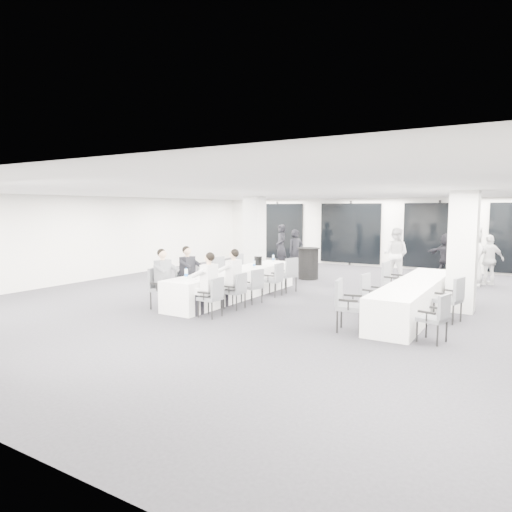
{
  "coord_description": "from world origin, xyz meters",
  "views": [
    {
      "loc": [
        5.56,
        -10.45,
        2.4
      ],
      "look_at": [
        -0.67,
        -0.2,
        1.14
      ],
      "focal_mm": 32.0,
      "sensor_mm": 36.0,
      "label": 1
    }
  ],
  "objects": [
    {
      "name": "cocktail_table",
      "position": [
        -0.89,
        3.59,
        0.54
      ],
      "size": [
        0.76,
        0.76,
        1.06
      ],
      "color": "black",
      "rests_on": "floor"
    },
    {
      "name": "seated_guest_c",
      "position": [
        -0.54,
        -2.51,
        0.81
      ],
      "size": [
        0.5,
        0.38,
        1.44
      ],
      "rotation": [
        0.0,
        0.0,
        1.57
      ],
      "color": "silver",
      "rests_on": "floor"
    },
    {
      "name": "chair_main_right_second",
      "position": [
        -0.38,
        -1.54,
        0.49
      ],
      "size": [
        0.44,
        0.5,
        0.86
      ],
      "rotation": [
        0.0,
        0.0,
        1.55
      ],
      "color": "#575B60",
      "rests_on": "floor"
    },
    {
      "name": "chair_main_left_mid",
      "position": [
        -2.03,
        -0.59,
        0.49
      ],
      "size": [
        0.48,
        0.52,
        0.86
      ],
      "rotation": [
        0.0,
        0.0,
        -1.69
      ],
      "color": "#575B60",
      "rests_on": "floor"
    },
    {
      "name": "ice_bucket_far",
      "position": [
        -1.21,
        0.81,
        0.88
      ],
      "size": [
        0.23,
        0.23,
        0.26
      ],
      "primitive_type": "cylinder",
      "color": "black",
      "rests_on": "banquet_table_main"
    },
    {
      "name": "chair_main_left_second",
      "position": [
        -2.03,
        -1.5,
        0.51
      ],
      "size": [
        0.52,
        0.56,
        0.89
      ],
      "rotation": [
        0.0,
        0.0,
        -1.39
      ],
      "color": "#575B60",
      "rests_on": "floor"
    },
    {
      "name": "standing_guest_b",
      "position": [
        1.71,
        4.78,
        1.0
      ],
      "size": [
        1.0,
        0.65,
        1.99
      ],
      "primitive_type": "imported",
      "rotation": [
        0.0,
        0.0,
        3.07
      ],
      "color": "silver",
      "rests_on": "floor"
    },
    {
      "name": "banquet_table_main",
      "position": [
        -1.21,
        -0.37,
        0.38
      ],
      "size": [
        0.9,
        5.0,
        0.75
      ],
      "primitive_type": "cube",
      "color": "white",
      "rests_on": "floor"
    },
    {
      "name": "banquet_table_side",
      "position": [
        3.35,
        0.11,
        0.38
      ],
      "size": [
        0.9,
        5.0,
        0.75
      ],
      "primitive_type": "cube",
      "color": "white",
      "rests_on": "floor"
    },
    {
      "name": "standing_guest_e",
      "position": [
        4.02,
        5.0,
        1.07
      ],
      "size": [
        0.69,
        1.07,
        2.14
      ],
      "primitive_type": "imported",
      "rotation": [
        0.0,
        0.0,
        1.63
      ],
      "color": "silver",
      "rests_on": "floor"
    },
    {
      "name": "seated_guest_a",
      "position": [
        -1.88,
        -2.4,
        0.81
      ],
      "size": [
        0.5,
        0.38,
        1.44
      ],
      "rotation": [
        0.0,
        0.0,
        -1.57
      ],
      "color": "#5B5E63",
      "rests_on": "floor"
    },
    {
      "name": "chair_main_left_far",
      "position": [
        -2.04,
        1.14,
        0.57
      ],
      "size": [
        0.61,
        0.64,
        1.0
      ],
      "rotation": [
        0.0,
        0.0,
        -1.82
      ],
      "color": "#575B60",
      "rests_on": "floor"
    },
    {
      "name": "standing_guest_d",
      "position": [
        4.45,
        5.43,
        0.9
      ],
      "size": [
        1.2,
        1.1,
        1.79
      ],
      "primitive_type": "imported",
      "rotation": [
        0.0,
        0.0,
        3.78
      ],
      "color": "silver",
      "rests_on": "floor"
    },
    {
      "name": "seated_guest_b",
      "position": [
        -1.88,
        -1.49,
        0.81
      ],
      "size": [
        0.5,
        0.38,
        1.44
      ],
      "rotation": [
        0.0,
        0.0,
        -1.57
      ],
      "color": "black",
      "rests_on": "floor"
    },
    {
      "name": "plate_c",
      "position": [
        -1.11,
        -0.83,
        0.76
      ],
      "size": [
        0.19,
        0.19,
        0.03
      ],
      "color": "white",
      "rests_on": "banquet_table_main"
    },
    {
      "name": "plate_a",
      "position": [
        -1.33,
        -1.66,
        0.76
      ],
      "size": [
        0.21,
        0.21,
        0.03
      ],
      "color": "white",
      "rests_on": "banquet_table_main"
    },
    {
      "name": "chair_main_left_fourth",
      "position": [
        -2.04,
        0.15,
        0.57
      ],
      "size": [
        0.58,
        0.62,
        0.99
      ],
      "rotation": [
        0.0,
        0.0,
        -1.73
      ],
      "color": "#575B60",
      "rests_on": "floor"
    },
    {
      "name": "chair_main_right_near",
      "position": [
        -0.38,
        -2.51,
        0.5
      ],
      "size": [
        0.45,
        0.5,
        0.88
      ],
      "rotation": [
        0.0,
        0.0,
        1.58
      ],
      "color": "#575B60",
      "rests_on": "floor"
    },
    {
      "name": "chair_main_right_fourth",
      "position": [
        -0.38,
        0.31,
        0.52
      ],
      "size": [
        0.46,
        0.52,
        0.92
      ],
      "rotation": [
        0.0,
        0.0,
        1.57
      ],
      "color": "#575B60",
      "rests_on": "floor"
    },
    {
      "name": "chair_main_right_mid",
      "position": [
        -0.38,
        -0.78,
        0.5
      ],
      "size": [
        0.52,
        0.55,
        0.87
      ],
      "rotation": [
        0.0,
        0.0,
        1.37
      ],
      "color": "#575B60",
      "rests_on": "floor"
    },
    {
      "name": "water_bottle_b",
      "position": [
        -0.99,
        0.23,
        0.85
      ],
      "size": [
        0.07,
        0.07,
        0.2
      ],
      "primitive_type": "cylinder",
      "color": "silver",
      "rests_on": "banquet_table_main"
    },
    {
      "name": "standing_guest_g",
      "position": [
        -3.0,
        5.54,
        0.99
      ],
      "size": [
        0.93,
        0.91,
        1.99
      ],
      "primitive_type": "imported",
      "rotation": [
        0.0,
        0.0,
        -0.68
      ],
      "color": "black",
      "rests_on": "floor"
    },
    {
      "name": "chair_side_left_near",
      "position": [
        2.51,
        -2.05,
        0.58
      ],
      "size": [
        0.59,
        0.63,
        1.01
      ],
      "rotation": [
        0.0,
        0.0,
        -1.39
      ],
      "color": "#575B60",
      "rests_on": "floor"
    },
    {
      "name": "chair_side_left_mid",
      "position": [
        2.52,
        -0.5,
        0.53
      ],
      "size": [
        0.51,
        0.56,
        0.93
      ],
      "rotation": [
        0.0,
        0.0,
        -1.68
      ],
      "color": "#575B60",
      "rests_on": "floor"
    },
    {
      "name": "chair_side_right_far",
      "position": [
        4.19,
        1.24,
        0.59
      ],
      "size": [
        0.61,
        0.65,
        1.03
      ],
      "rotation": [
        0.0,
        0.0,
        1.77
      ],
      "color": "#575B60",
      "rests_on": "floor"
    },
    {
      "name": "chair_main_left_near",
      "position": [
        -2.04,
        -2.42,
        0.56
      ],
      "size": [
        0.59,
        0.62,
        0.98
      ],
      "rotation": [
        0.0,
        0.0,
        -1.36
      ],
      "color": "#575B60",
      "rests_on": "floor"
    },
    {
      "name": "chair_side_left_far",
      "position": [
        2.51,
        1.26,
        0.58
      ],
      "size": [
        0.55,
        0.6,
        1.02
      ],
      "rotation": [
        0.0,
        0.0,
        -1.64
      ],
      "color": "#575B60",
      "rests_on": "floor"
    },
    {
      "name": "wine_glass",
      "position": [
        -1.04,
        -2.26,
        0.88
      ],
      "size": [
        0.07,
        0.07,
        0.17
      ],
      "color": "silver",
      "rests_on": "banquet_table_main"
    },
    {
      "name": "standing_guest_a",
      "position": [
        -1.74,
        4.34,
        0.93
      ],
      "size": [
        0.83,
        0.87,
        1.85
      ],
      "primitive_type": "imported",
      "rotation": [
        0.0,
        0.0,
        0.96
      ],
      "color": "black",
      "rests_on": "floor"
    },
    {
      "name": "room",
      "position": [
        0.89,
        1.11,
        1.39
      ],
      "size": [
        14.04,
        16.04,
        2.84
      ],
      "color": "#252429",
      "rests_on": "ground"
    },
    {
      "name": "standing_guest_f",
      "position": [
        2.94,
        7.03,
        0.85
      ],
      "size": [
        1.63,
        0.79,
        1.71
      ],
      "primitive_type": "imported",
      "rotation": [
        0.0,
        0.0,
        3.02
      ],
      "color": "black",
      "rests_on": "floor"
    },
    {
      "name": "chair_main_right_far",
      "position": [
        -0.37,
        1.08,
        0.57
      ],
      "size": [
        0.61,
        0.64,
        0.99
      ],
      "rotation": [
        0.0,
        0.0,
        1.31
      ],
      "color": "#575B60",
      "rests_on": "floor"
    },
    {
      "name": "plate_b",
      "position": [
        -0.98,
        -1.99,
        0.76
      ],
      "size": [
        0.19,
        0.19,
        0.03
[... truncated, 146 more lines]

